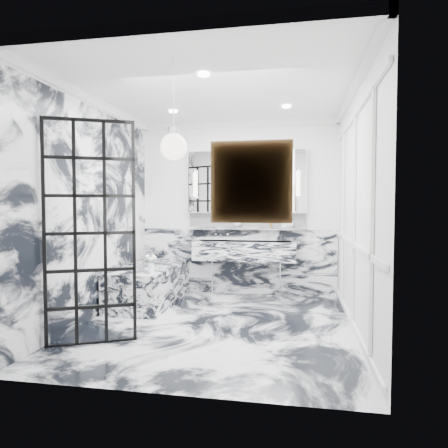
% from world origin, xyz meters
% --- Properties ---
extents(floor, '(3.60, 3.60, 0.00)m').
position_xyz_m(floor, '(0.00, 0.00, 0.00)').
color(floor, silver).
rests_on(floor, ground).
extents(ceiling, '(3.60, 3.60, 0.00)m').
position_xyz_m(ceiling, '(0.00, 0.00, 2.80)').
color(ceiling, white).
rests_on(ceiling, wall_back).
extents(wall_back, '(3.60, 0.00, 3.60)m').
position_xyz_m(wall_back, '(0.00, 1.80, 1.40)').
color(wall_back, white).
rests_on(wall_back, floor).
extents(wall_front, '(3.60, 0.00, 3.60)m').
position_xyz_m(wall_front, '(0.00, -1.80, 1.40)').
color(wall_front, white).
rests_on(wall_front, floor).
extents(wall_left, '(0.00, 3.60, 3.60)m').
position_xyz_m(wall_left, '(-1.60, 0.00, 1.40)').
color(wall_left, white).
rests_on(wall_left, floor).
extents(wall_right, '(0.00, 3.60, 3.60)m').
position_xyz_m(wall_right, '(1.60, 0.00, 1.40)').
color(wall_right, white).
rests_on(wall_right, floor).
extents(marble_clad_back, '(3.18, 0.05, 1.05)m').
position_xyz_m(marble_clad_back, '(0.00, 1.78, 0.53)').
color(marble_clad_back, silver).
rests_on(marble_clad_back, floor).
extents(marble_clad_left, '(0.02, 3.56, 2.68)m').
position_xyz_m(marble_clad_left, '(-1.59, 0.00, 1.34)').
color(marble_clad_left, silver).
rests_on(marble_clad_left, floor).
extents(panel_molding, '(0.03, 3.40, 2.30)m').
position_xyz_m(panel_molding, '(1.58, 0.00, 1.30)').
color(panel_molding, white).
rests_on(panel_molding, floor).
extents(soap_bottle_a, '(0.10, 0.10, 0.23)m').
position_xyz_m(soap_bottle_a, '(0.79, 1.71, 1.20)').
color(soap_bottle_a, '#8C5919').
rests_on(soap_bottle_a, ledge).
extents(soap_bottle_b, '(0.10, 0.10, 0.16)m').
position_xyz_m(soap_bottle_b, '(0.76, 1.71, 1.17)').
color(soap_bottle_b, '#4C4C51').
rests_on(soap_bottle_b, ledge).
extents(soap_bottle_c, '(0.17, 0.17, 0.17)m').
position_xyz_m(soap_bottle_c, '(0.84, 1.71, 1.17)').
color(soap_bottle_c, silver).
rests_on(soap_bottle_c, ledge).
extents(face_pot, '(0.16, 0.16, 0.16)m').
position_xyz_m(face_pot, '(0.01, 1.71, 1.17)').
color(face_pot, white).
rests_on(face_pot, ledge).
extents(amber_bottle, '(0.04, 0.04, 0.10)m').
position_xyz_m(amber_bottle, '(0.54, 1.71, 1.14)').
color(amber_bottle, '#8C5919').
rests_on(amber_bottle, ledge).
extents(flower_vase, '(0.08, 0.08, 0.12)m').
position_xyz_m(flower_vase, '(-0.94, 0.33, 0.61)').
color(flower_vase, silver).
rests_on(flower_vase, bathtub).
extents(crittall_door, '(0.81, 0.42, 2.31)m').
position_xyz_m(crittall_door, '(-1.14, -0.86, 1.15)').
color(crittall_door, black).
rests_on(crittall_door, floor).
extents(artwork, '(0.49, 0.05, 0.49)m').
position_xyz_m(artwork, '(0.63, -1.76, 1.61)').
color(artwork, '#DA5016').
rests_on(artwork, wall_front).
extents(pendant_light, '(0.23, 0.23, 0.23)m').
position_xyz_m(pendant_light, '(-0.12, -1.25, 1.95)').
color(pendant_light, white).
rests_on(pendant_light, ceiling).
extents(trough_sink, '(1.60, 0.45, 0.30)m').
position_xyz_m(trough_sink, '(0.15, 1.55, 0.73)').
color(trough_sink, silver).
rests_on(trough_sink, wall_back).
extents(ledge, '(1.90, 0.14, 0.04)m').
position_xyz_m(ledge, '(0.15, 1.72, 1.07)').
color(ledge, silver).
rests_on(ledge, wall_back).
extents(subway_tile, '(1.90, 0.03, 0.23)m').
position_xyz_m(subway_tile, '(0.15, 1.78, 1.21)').
color(subway_tile, white).
rests_on(subway_tile, wall_back).
extents(mirror_cabinet, '(1.90, 0.16, 1.00)m').
position_xyz_m(mirror_cabinet, '(0.15, 1.73, 1.82)').
color(mirror_cabinet, white).
rests_on(mirror_cabinet, wall_back).
extents(sconce_left, '(0.07, 0.07, 0.40)m').
position_xyz_m(sconce_left, '(-0.67, 1.63, 1.78)').
color(sconce_left, white).
rests_on(sconce_left, mirror_cabinet).
extents(sconce_right, '(0.07, 0.07, 0.40)m').
position_xyz_m(sconce_right, '(0.97, 1.63, 1.78)').
color(sconce_right, white).
rests_on(sconce_right, mirror_cabinet).
extents(bathtub, '(0.75, 1.65, 0.55)m').
position_xyz_m(bathtub, '(-1.18, 0.90, 0.28)').
color(bathtub, silver).
rests_on(bathtub, floor).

